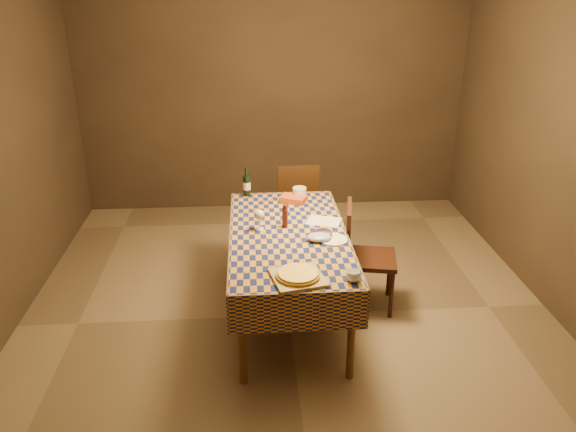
{
  "coord_description": "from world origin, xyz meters",
  "views": [
    {
      "loc": [
        -0.3,
        -4.05,
        2.68
      ],
      "look_at": [
        0.0,
        0.05,
        0.9
      ],
      "focal_mm": 35.0,
      "sensor_mm": 36.0,
      "label": 1
    }
  ],
  "objects_px": {
    "pizza": "(298,274)",
    "wine_bottle": "(247,185)",
    "bowl": "(323,234)",
    "chair_far": "(297,200)",
    "dining_table": "(288,242)",
    "white_plate": "(333,240)",
    "chair_right": "(361,251)",
    "cutting_board": "(298,277)"
  },
  "relations": [
    {
      "from": "pizza",
      "to": "wine_bottle",
      "type": "relative_size",
      "value": 1.28
    },
    {
      "from": "pizza",
      "to": "bowl",
      "type": "bearing_deg",
      "value": 68.21
    },
    {
      "from": "bowl",
      "to": "chair_far",
      "type": "relative_size",
      "value": 0.15
    },
    {
      "from": "dining_table",
      "to": "chair_far",
      "type": "relative_size",
      "value": 1.98
    },
    {
      "from": "white_plate",
      "to": "chair_far",
      "type": "distance_m",
      "value": 1.51
    },
    {
      "from": "wine_bottle",
      "to": "chair_far",
      "type": "relative_size",
      "value": 0.3
    },
    {
      "from": "pizza",
      "to": "chair_far",
      "type": "distance_m",
      "value": 2.09
    },
    {
      "from": "white_plate",
      "to": "pizza",
      "type": "bearing_deg",
      "value": -119.64
    },
    {
      "from": "bowl",
      "to": "chair_right",
      "type": "height_order",
      "value": "chair_right"
    },
    {
      "from": "bowl",
      "to": "wine_bottle",
      "type": "distance_m",
      "value": 1.12
    },
    {
      "from": "cutting_board",
      "to": "white_plate",
      "type": "height_order",
      "value": "cutting_board"
    },
    {
      "from": "pizza",
      "to": "bowl",
      "type": "height_order",
      "value": "pizza"
    },
    {
      "from": "wine_bottle",
      "to": "chair_far",
      "type": "xyz_separation_m",
      "value": [
        0.51,
        0.47,
        -0.35
      ]
    },
    {
      "from": "cutting_board",
      "to": "white_plate",
      "type": "relative_size",
      "value": 1.52
    },
    {
      "from": "chair_far",
      "to": "pizza",
      "type": "bearing_deg",
      "value": -94.85
    },
    {
      "from": "dining_table",
      "to": "white_plate",
      "type": "xyz_separation_m",
      "value": [
        0.34,
        -0.15,
        0.08
      ]
    },
    {
      "from": "white_plate",
      "to": "chair_far",
      "type": "height_order",
      "value": "chair_far"
    },
    {
      "from": "chair_right",
      "to": "white_plate",
      "type": "bearing_deg",
      "value": -135.04
    },
    {
      "from": "cutting_board",
      "to": "chair_right",
      "type": "relative_size",
      "value": 0.36
    },
    {
      "from": "cutting_board",
      "to": "chair_right",
      "type": "bearing_deg",
      "value": 54.5
    },
    {
      "from": "chair_far",
      "to": "chair_right",
      "type": "distance_m",
      "value": 1.27
    },
    {
      "from": "dining_table",
      "to": "wine_bottle",
      "type": "height_order",
      "value": "wine_bottle"
    },
    {
      "from": "white_plate",
      "to": "chair_right",
      "type": "distance_m",
      "value": 0.48
    },
    {
      "from": "chair_right",
      "to": "wine_bottle",
      "type": "bearing_deg",
      "value": 142.75
    },
    {
      "from": "bowl",
      "to": "chair_right",
      "type": "xyz_separation_m",
      "value": [
        0.36,
        0.22,
        -0.27
      ]
    },
    {
      "from": "wine_bottle",
      "to": "chair_right",
      "type": "xyz_separation_m",
      "value": [
        0.95,
        -0.73,
        -0.35
      ]
    },
    {
      "from": "white_plate",
      "to": "chair_right",
      "type": "height_order",
      "value": "chair_right"
    },
    {
      "from": "pizza",
      "to": "wine_bottle",
      "type": "distance_m",
      "value": 1.63
    },
    {
      "from": "wine_bottle",
      "to": "chair_right",
      "type": "relative_size",
      "value": 0.3
    },
    {
      "from": "pizza",
      "to": "wine_bottle",
      "type": "bearing_deg",
      "value": 101.92
    },
    {
      "from": "cutting_board",
      "to": "chair_right",
      "type": "xyz_separation_m",
      "value": [
        0.62,
        0.87,
        -0.26
      ]
    },
    {
      "from": "pizza",
      "to": "bowl",
      "type": "xyz_separation_m",
      "value": [
        0.26,
        0.65,
        -0.01
      ]
    },
    {
      "from": "dining_table",
      "to": "pizza",
      "type": "distance_m",
      "value": 0.74
    },
    {
      "from": "wine_bottle",
      "to": "bowl",
      "type": "bearing_deg",
      "value": -57.71
    },
    {
      "from": "dining_table",
      "to": "bowl",
      "type": "xyz_separation_m",
      "value": [
        0.27,
        -0.08,
        0.1
      ]
    },
    {
      "from": "bowl",
      "to": "chair_far",
      "type": "distance_m",
      "value": 1.44
    },
    {
      "from": "white_plate",
      "to": "chair_right",
      "type": "xyz_separation_m",
      "value": [
        0.29,
        0.29,
        -0.25
      ]
    },
    {
      "from": "wine_bottle",
      "to": "chair_far",
      "type": "bearing_deg",
      "value": 42.64
    },
    {
      "from": "cutting_board",
      "to": "bowl",
      "type": "height_order",
      "value": "bowl"
    },
    {
      "from": "bowl",
      "to": "cutting_board",
      "type": "bearing_deg",
      "value": -111.79
    },
    {
      "from": "white_plate",
      "to": "chair_far",
      "type": "relative_size",
      "value": 0.24
    },
    {
      "from": "dining_table",
      "to": "chair_right",
      "type": "height_order",
      "value": "chair_right"
    }
  ]
}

